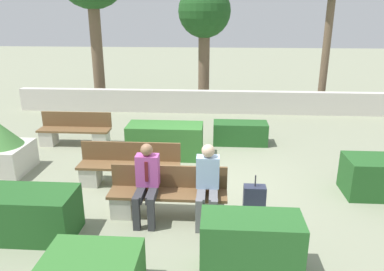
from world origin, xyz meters
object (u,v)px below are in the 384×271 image
at_px(bench_right_side, 129,169).
at_px(person_seated_woman, 208,181).
at_px(planter_corner_left, 1,149).
at_px(bench_left_side, 75,133).
at_px(person_seated_man, 147,180).
at_px(suitcase, 254,202).
at_px(tree_center_left, 204,15).
at_px(bench_front, 168,198).

height_order(bench_right_side, person_seated_woman, person_seated_woman).
bearing_deg(planter_corner_left, person_seated_woman, -20.98).
relative_size(bench_left_side, person_seated_man, 1.42).
bearing_deg(suitcase, person_seated_man, -175.21).
height_order(person_seated_woman, planter_corner_left, person_seated_woman).
xyz_separation_m(bench_left_side, person_seated_man, (2.57, -3.55, 0.40)).
height_order(bench_right_side, tree_center_left, tree_center_left).
distance_m(bench_front, bench_right_side, 1.48).
relative_size(bench_right_side, suitcase, 2.58).
bearing_deg(planter_corner_left, suitcase, -16.60).
bearing_deg(bench_front, person_seated_man, -156.63).
xyz_separation_m(suitcase, tree_center_left, (-1.17, 8.29, 2.93)).
distance_m(bench_front, bench_left_side, 4.47).
bearing_deg(tree_center_left, planter_corner_left, -121.59).
relative_size(bench_front, planter_corner_left, 1.76).
height_order(bench_front, tree_center_left, tree_center_left).
distance_m(bench_right_side, tree_center_left, 7.81).
xyz_separation_m(bench_right_side, suitcase, (2.40, -1.14, -0.04)).
distance_m(person_seated_woman, planter_corner_left, 4.83).
xyz_separation_m(person_seated_woman, suitcase, (0.79, 0.15, -0.44)).
bearing_deg(bench_front, tree_center_left, 87.95).
height_order(person_seated_man, planter_corner_left, person_seated_man).
height_order(bench_left_side, suitcase, bench_left_side).
height_order(suitcase, tree_center_left, tree_center_left).
bearing_deg(person_seated_woman, planter_corner_left, 159.02).
bearing_deg(bench_front, bench_right_side, 129.05).
relative_size(bench_right_side, tree_center_left, 0.48).
height_order(person_seated_man, person_seated_woman, person_seated_woman).
distance_m(bench_right_side, planter_corner_left, 2.94).
height_order(bench_left_side, bench_right_side, same).
bearing_deg(person_seated_woman, bench_left_side, 135.21).
height_order(person_seated_man, suitcase, person_seated_man).
relative_size(bench_left_side, suitcase, 2.36).
bearing_deg(bench_right_side, person_seated_man, -70.32).
xyz_separation_m(bench_left_side, suitcase, (4.37, -3.40, -0.03)).
xyz_separation_m(bench_left_side, planter_corner_left, (-0.93, -1.82, 0.21)).
relative_size(bench_right_side, person_seated_woman, 1.54).
relative_size(person_seated_man, planter_corner_left, 1.15).
xyz_separation_m(bench_front, person_seated_woman, (0.68, -0.14, 0.40)).
distance_m(bench_left_side, person_seated_man, 4.40).
bearing_deg(suitcase, tree_center_left, 98.03).
relative_size(bench_left_side, bench_right_side, 0.91).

